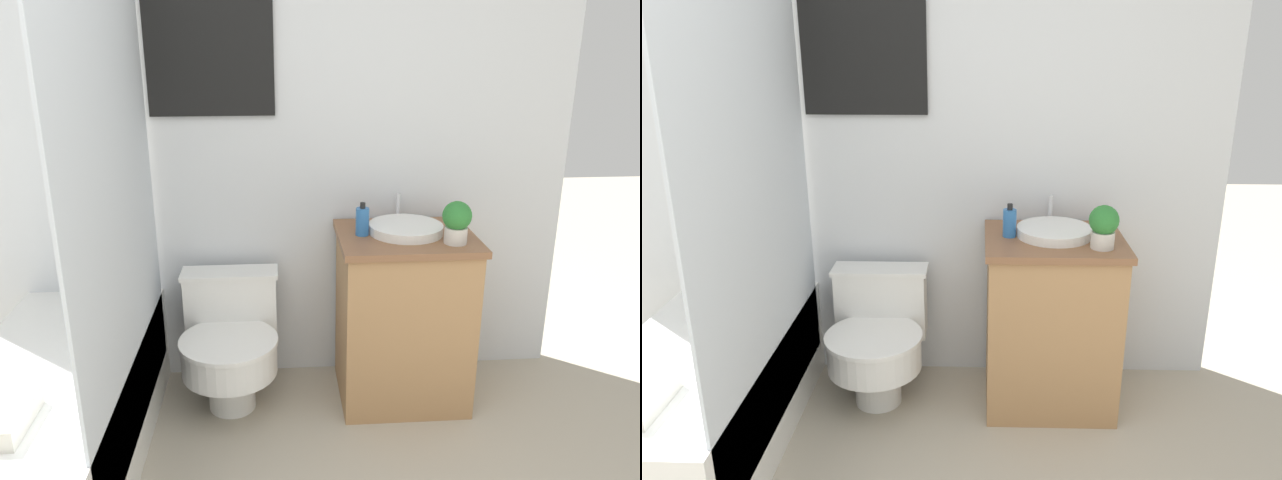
# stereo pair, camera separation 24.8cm
# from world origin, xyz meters

# --- Properties ---
(wall_back) EXTENTS (3.04, 0.07, 2.50)m
(wall_back) POSITION_xyz_m (-0.00, 2.07, 1.26)
(wall_back) COLOR silver
(wall_back) RESTS_ON ground_plane
(shower_area) EXTENTS (0.63, 1.33, 1.98)m
(shower_area) POSITION_xyz_m (-0.68, 1.38, 0.29)
(shower_area) COLOR white
(shower_area) RESTS_ON ground_plane
(toilet) EXTENTS (0.44, 0.54, 0.59)m
(toilet) POSITION_xyz_m (-0.06, 1.77, 0.31)
(toilet) COLOR white
(toilet) RESTS_ON ground_plane
(vanity) EXTENTS (0.59, 0.50, 0.79)m
(vanity) POSITION_xyz_m (0.72, 1.78, 0.40)
(vanity) COLOR #AD7F51
(vanity) RESTS_ON ground_plane
(sink) EXTENTS (0.32, 0.36, 0.13)m
(sink) POSITION_xyz_m (0.72, 1.80, 0.81)
(sink) COLOR white
(sink) RESTS_ON vanity
(soap_bottle) EXTENTS (0.06, 0.06, 0.14)m
(soap_bottle) POSITION_xyz_m (0.52, 1.79, 0.86)
(soap_bottle) COLOR #2D6BB2
(soap_bottle) RESTS_ON vanity
(potted_plant) EXTENTS (0.12, 0.12, 0.18)m
(potted_plant) POSITION_xyz_m (0.89, 1.65, 0.89)
(potted_plant) COLOR beige
(potted_plant) RESTS_ON vanity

